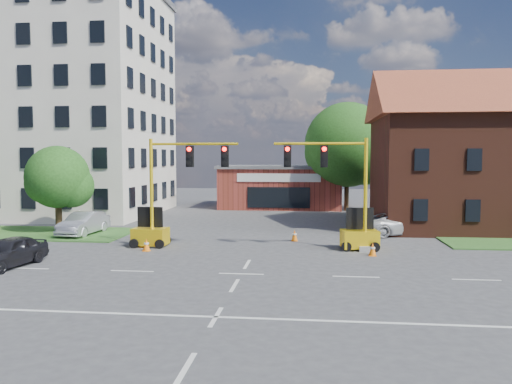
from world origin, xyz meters
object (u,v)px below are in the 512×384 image
signal_mast_east (335,180)px  sedan_dark (8,252)px  trailer_east (360,237)px  signal_mast_west (180,179)px  trailer_west (150,235)px  pickup_white (401,224)px

signal_mast_east → sedan_dark: (-15.45, -5.77, -3.21)m
signal_mast_east → trailer_east: bearing=19.5°
signal_mast_west → signal_mast_east: size_ratio=1.00×
signal_mast_west → sedan_dark: signal_mast_west is taller
trailer_west → pickup_white: bearing=25.1°
signal_mast_east → trailer_west: bearing=178.9°
sedan_dark → pickup_white: bearing=38.4°
trailer_west → pickup_white: 16.37m
signal_mast_west → trailer_east: signal_mast_west is taller
signal_mast_west → trailer_east: bearing=2.8°
trailer_west → sedan_dark: (-4.92, -5.98, 0.03)m
signal_mast_west → pickup_white: signal_mast_west is taller
signal_mast_west → pickup_white: 15.12m
signal_mast_east → sedan_dark: bearing=-159.5°
trailer_east → pickup_white: size_ratio=0.42×
pickup_white → trailer_west: bearing=92.0°
sedan_dark → signal_mast_east: bearing=28.1°
signal_mast_east → trailer_east: signal_mast_east is taller
signal_mast_west → signal_mast_east: (8.71, 0.00, 0.00)m
trailer_east → pickup_white: (3.28, 5.74, 0.04)m
trailer_east → pickup_white: trailer_east is taller
signal_mast_west → trailer_east: 10.64m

